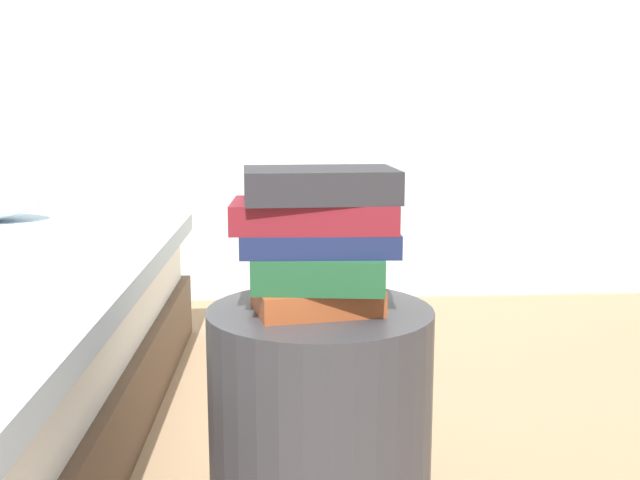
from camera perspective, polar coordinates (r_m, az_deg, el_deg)
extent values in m
cylinder|color=#333338|center=(1.53, 0.00, -13.92)|extent=(0.42, 0.42, 0.48)
cube|color=#994723|center=(1.43, -0.26, -4.34)|extent=(0.25, 0.19, 0.05)
cube|color=#1E512D|center=(1.42, 0.03, -2.19)|extent=(0.25, 0.20, 0.06)
cube|color=#19234C|center=(1.42, 0.10, 0.02)|extent=(0.29, 0.20, 0.04)
cube|color=maroon|center=(1.41, -0.45, 1.85)|extent=(0.30, 0.19, 0.05)
cube|color=#28282D|center=(1.40, -0.02, 4.08)|extent=(0.28, 0.19, 0.06)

